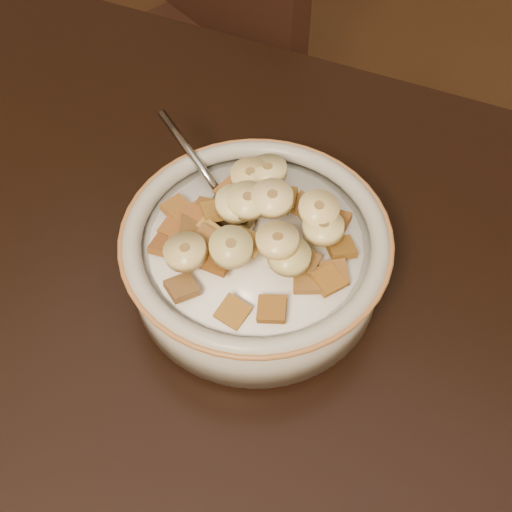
% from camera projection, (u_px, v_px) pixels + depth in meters
% --- Properties ---
extents(chair, '(0.58, 0.58, 0.98)m').
position_uv_depth(chair, '(165.00, 81.00, 1.08)').
color(chair, black).
rests_on(chair, floor).
extents(cereal_bowl, '(0.20, 0.20, 0.05)m').
position_uv_depth(cereal_bowl, '(256.00, 260.00, 0.51)').
color(cereal_bowl, '#AFAC9B').
rests_on(cereal_bowl, table).
extents(milk, '(0.17, 0.17, 0.00)m').
position_uv_depth(milk, '(256.00, 242.00, 0.49)').
color(milk, white).
rests_on(milk, cereal_bowl).
extents(spoon, '(0.06, 0.06, 0.01)m').
position_uv_depth(spoon, '(234.00, 212.00, 0.50)').
color(spoon, gray).
rests_on(spoon, cereal_bowl).
extents(cereal_square_0, '(0.02, 0.02, 0.01)m').
position_uv_depth(cereal_square_0, '(207.00, 241.00, 0.47)').
color(cereal_square_0, brown).
rests_on(cereal_square_0, milk).
extents(cereal_square_1, '(0.02, 0.02, 0.01)m').
position_uv_depth(cereal_square_1, '(283.00, 199.00, 0.50)').
color(cereal_square_1, '#95601A').
rests_on(cereal_square_1, milk).
extents(cereal_square_2, '(0.02, 0.02, 0.01)m').
position_uv_depth(cereal_square_2, '(165.00, 246.00, 0.48)').
color(cereal_square_2, brown).
rests_on(cereal_square_2, milk).
extents(cereal_square_3, '(0.03, 0.02, 0.01)m').
position_uv_depth(cereal_square_3, '(199.00, 213.00, 0.50)').
color(cereal_square_3, brown).
rests_on(cereal_square_3, milk).
extents(cereal_square_4, '(0.03, 0.03, 0.01)m').
position_uv_depth(cereal_square_4, '(272.00, 309.00, 0.45)').
color(cereal_square_4, '#8D5318').
rests_on(cereal_square_4, milk).
extents(cereal_square_5, '(0.03, 0.03, 0.01)m').
position_uv_depth(cereal_square_5, '(334.00, 274.00, 0.47)').
color(cereal_square_5, brown).
rests_on(cereal_square_5, milk).
extents(cereal_square_6, '(0.03, 0.03, 0.01)m').
position_uv_depth(cereal_square_6, '(182.00, 242.00, 0.48)').
color(cereal_square_6, brown).
rests_on(cereal_square_6, milk).
extents(cereal_square_7, '(0.03, 0.03, 0.01)m').
position_uv_depth(cereal_square_7, '(182.00, 288.00, 0.46)').
color(cereal_square_7, brown).
rests_on(cereal_square_7, milk).
extents(cereal_square_8, '(0.03, 0.03, 0.01)m').
position_uv_depth(cereal_square_8, '(233.00, 193.00, 0.50)').
color(cereal_square_8, brown).
rests_on(cereal_square_8, milk).
extents(cereal_square_9, '(0.02, 0.02, 0.01)m').
position_uv_depth(cereal_square_9, '(209.00, 245.00, 0.47)').
color(cereal_square_9, olive).
rests_on(cereal_square_9, milk).
extents(cereal_square_10, '(0.03, 0.03, 0.01)m').
position_uv_depth(cereal_square_10, '(307.00, 281.00, 0.46)').
color(cereal_square_10, brown).
rests_on(cereal_square_10, milk).
extents(cereal_square_11, '(0.02, 0.02, 0.01)m').
position_uv_depth(cereal_square_11, '(304.00, 206.00, 0.50)').
color(cereal_square_11, brown).
rests_on(cereal_square_11, milk).
extents(cereal_square_12, '(0.03, 0.03, 0.01)m').
position_uv_depth(cereal_square_12, '(193.00, 227.00, 0.49)').
color(cereal_square_12, brown).
rests_on(cereal_square_12, milk).
extents(cereal_square_13, '(0.03, 0.03, 0.01)m').
position_uv_depth(cereal_square_13, '(231.00, 191.00, 0.51)').
color(cereal_square_13, brown).
rests_on(cereal_square_13, milk).
extents(cereal_square_14, '(0.03, 0.03, 0.01)m').
position_uv_depth(cereal_square_14, '(239.00, 204.00, 0.49)').
color(cereal_square_14, brown).
rests_on(cereal_square_14, milk).
extents(cereal_square_15, '(0.03, 0.03, 0.01)m').
position_uv_depth(cereal_square_15, '(206.00, 233.00, 0.48)').
color(cereal_square_15, olive).
rests_on(cereal_square_15, milk).
extents(cereal_square_16, '(0.02, 0.02, 0.01)m').
position_uv_depth(cereal_square_16, '(233.00, 312.00, 0.45)').
color(cereal_square_16, brown).
rests_on(cereal_square_16, milk).
extents(cereal_square_17, '(0.02, 0.02, 0.01)m').
position_uv_depth(cereal_square_17, '(280.00, 200.00, 0.50)').
color(cereal_square_17, brown).
rests_on(cereal_square_17, milk).
extents(cereal_square_18, '(0.03, 0.03, 0.01)m').
position_uv_depth(cereal_square_18, '(341.00, 248.00, 0.48)').
color(cereal_square_18, brown).
rests_on(cereal_square_18, milk).
extents(cereal_square_19, '(0.02, 0.02, 0.01)m').
position_uv_depth(cereal_square_19, '(207.00, 210.00, 0.50)').
color(cereal_square_19, brown).
rests_on(cereal_square_19, milk).
extents(cereal_square_20, '(0.02, 0.02, 0.01)m').
position_uv_depth(cereal_square_20, '(304.00, 262.00, 0.47)').
color(cereal_square_20, brown).
rests_on(cereal_square_20, milk).
extents(cereal_square_21, '(0.02, 0.02, 0.01)m').
position_uv_depth(cereal_square_21, '(175.00, 227.00, 0.49)').
color(cereal_square_21, '#9B511B').
rests_on(cereal_square_21, milk).
extents(cereal_square_22, '(0.02, 0.02, 0.01)m').
position_uv_depth(cereal_square_22, '(247.00, 242.00, 0.46)').
color(cereal_square_22, olive).
rests_on(cereal_square_22, milk).
extents(cereal_square_23, '(0.03, 0.03, 0.01)m').
position_uv_depth(cereal_square_23, '(215.00, 211.00, 0.49)').
color(cereal_square_23, olive).
rests_on(cereal_square_23, milk).
extents(cereal_square_24, '(0.03, 0.03, 0.01)m').
position_uv_depth(cereal_square_24, '(178.00, 209.00, 0.50)').
color(cereal_square_24, '#945D21').
rests_on(cereal_square_24, milk).
extents(cereal_square_25, '(0.03, 0.03, 0.01)m').
position_uv_depth(cereal_square_25, '(328.00, 280.00, 0.46)').
color(cereal_square_25, '#9C691D').
rests_on(cereal_square_25, milk).
extents(cereal_square_26, '(0.02, 0.02, 0.01)m').
position_uv_depth(cereal_square_26, '(218.00, 261.00, 0.46)').
color(cereal_square_26, brown).
rests_on(cereal_square_26, milk).
extents(cereal_square_27, '(0.03, 0.03, 0.01)m').
position_uv_depth(cereal_square_27, '(310.00, 206.00, 0.50)').
color(cereal_square_27, '#9B6227').
rests_on(cereal_square_27, milk).
extents(cereal_square_28, '(0.02, 0.02, 0.01)m').
position_uv_depth(cereal_square_28, '(336.00, 220.00, 0.50)').
color(cereal_square_28, brown).
rests_on(cereal_square_28, milk).
extents(banana_slice_0, '(0.04, 0.04, 0.01)m').
position_uv_depth(banana_slice_0, '(236.00, 203.00, 0.48)').
color(banana_slice_0, beige).
rests_on(banana_slice_0, milk).
extents(banana_slice_1, '(0.04, 0.04, 0.01)m').
position_uv_depth(banana_slice_1, '(277.00, 241.00, 0.45)').
color(banana_slice_1, '#F1D38A').
rests_on(banana_slice_1, milk).
extents(banana_slice_2, '(0.04, 0.04, 0.01)m').
position_uv_depth(banana_slice_2, '(272.00, 198.00, 0.47)').
color(banana_slice_2, beige).
rests_on(banana_slice_2, milk).
extents(banana_slice_3, '(0.04, 0.04, 0.01)m').
position_uv_depth(banana_slice_3, '(289.00, 256.00, 0.46)').
color(banana_slice_3, '#CDBA7A').
rests_on(banana_slice_3, milk).
extents(banana_slice_4, '(0.03, 0.03, 0.01)m').
position_uv_depth(banana_slice_4, '(248.00, 201.00, 0.47)').
color(banana_slice_4, '#FEE28A').
rests_on(banana_slice_4, milk).
extents(banana_slice_5, '(0.04, 0.04, 0.01)m').
position_uv_depth(banana_slice_5, '(231.00, 247.00, 0.45)').
color(banana_slice_5, '#D2C879').
rests_on(banana_slice_5, milk).
extents(banana_slice_6, '(0.04, 0.04, 0.01)m').
position_uv_depth(banana_slice_6, '(323.00, 228.00, 0.48)').
color(banana_slice_6, '#FCE791').
rests_on(banana_slice_6, milk).
extents(banana_slice_7, '(0.03, 0.03, 0.01)m').
position_uv_depth(banana_slice_7, '(268.00, 170.00, 0.51)').
color(banana_slice_7, '#D2C586').
rests_on(banana_slice_7, milk).
extents(banana_slice_8, '(0.03, 0.03, 0.01)m').
position_uv_depth(banana_slice_8, '(185.00, 252.00, 0.46)').
color(banana_slice_8, tan).
rests_on(banana_slice_8, milk).
extents(banana_slice_9, '(0.03, 0.03, 0.01)m').
position_uv_depth(banana_slice_9, '(250.00, 176.00, 0.51)').
color(banana_slice_9, '#FFDB87').
rests_on(banana_slice_9, milk).
extents(banana_slice_10, '(0.04, 0.04, 0.01)m').
position_uv_depth(banana_slice_10, '(319.00, 209.00, 0.48)').
color(banana_slice_10, '#EFD287').
rests_on(banana_slice_10, milk).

